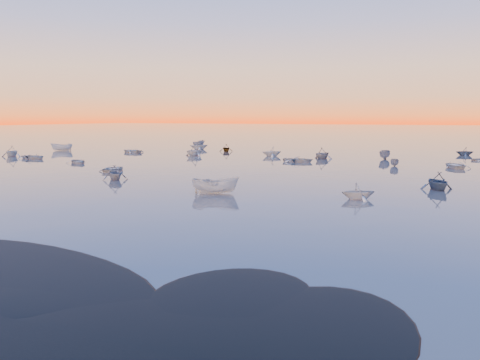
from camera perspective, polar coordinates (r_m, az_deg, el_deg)
The scene contains 5 objects.
ground at distance 115.58m, azimuth 14.56°, elevation 4.04°, with size 600.00×600.00×0.00m, color #685D57.
moored_fleet at distance 69.57m, azimuth 8.81°, elevation 1.88°, with size 124.00×58.00×1.20m, color silver, non-canonical shape.
boat_near_left at distance 74.61m, azimuth -19.15°, elevation 1.94°, with size 4.00×1.67×1.00m, color silver.
boat_near_center at distance 43.00m, azimuth -3.01°, elevation -1.65°, with size 4.36×1.85×1.51m, color silver.
boat_near_right at distance 49.11m, azimuth 22.94°, elevation -1.08°, with size 3.79×1.71×1.33m, color #324660.
Camera 1 is at (16.87, -14.12, 7.03)m, focal length 35.00 mm.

